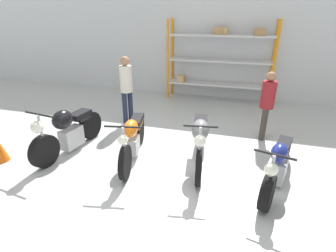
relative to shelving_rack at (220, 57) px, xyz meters
name	(u,v)px	position (x,y,z in m)	size (l,w,h in m)	color
ground_plane	(163,166)	(-0.57, -4.65, -1.45)	(30.00, 30.00, 0.00)	#B2B7B7
back_wall	(205,44)	(-0.57, 0.36, 0.35)	(30.00, 0.08, 3.60)	silver
shelving_rack	(220,57)	(0.00, 0.00, 0.00)	(3.46, 0.63, 2.63)	orange
motorcycle_black	(68,131)	(-2.69, -4.61, -0.97)	(0.69, 2.05, 1.10)	black
motorcycle_orange	(133,138)	(-1.23, -4.53, -0.97)	(0.70, 2.02, 1.02)	black
motorcycle_grey	(200,139)	(0.11, -4.35, -0.92)	(0.62, 2.03, 1.10)	black
motorcycle_blue	(278,164)	(1.54, -4.64, -1.06)	(0.85, 2.09, 0.95)	black
person_browsing	(126,85)	(-2.14, -2.74, -0.39)	(0.44, 0.44, 1.80)	#1E2338
person_near_rack	(267,101)	(1.39, -2.80, -0.50)	(0.37, 0.37, 1.62)	#38332D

